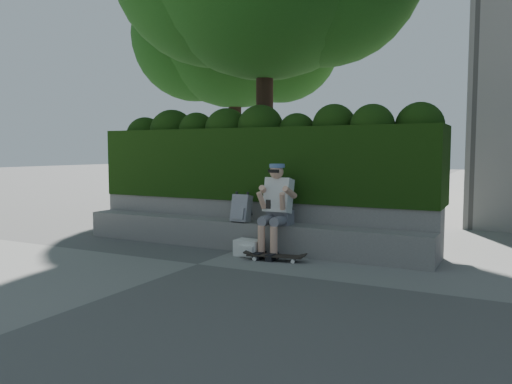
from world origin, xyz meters
The scene contains 9 objects.
ground centered at (0.00, 0.00, 0.00)m, with size 80.00×80.00×0.00m, color slate.
bench_ledge centered at (0.00, 1.25, 0.23)m, with size 6.00×0.45×0.45m, color gray.
planter_wall centered at (0.00, 1.73, 0.38)m, with size 6.00×0.50×0.75m, color gray.
hedge centered at (0.00, 1.95, 1.35)m, with size 6.00×1.00×1.20m, color black.
tree_right centered at (-3.13, 6.56, 5.15)m, with size 4.76×4.76×7.54m.
person centered at (0.71, 1.07, 0.75)m, with size 0.40×0.76×1.38m.
skateboard centered at (0.87, 0.68, 0.07)m, with size 0.83×0.34×0.08m.
backpack_plaid centered at (0.06, 1.15, 0.67)m, with size 0.29×0.16×0.43m, color #A7A6AA.
backpack_ground centered at (0.36, 0.82, 0.12)m, with size 0.38×0.27×0.24m, color silver.
Camera 1 is at (3.85, -5.70, 1.57)m, focal length 35.00 mm.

